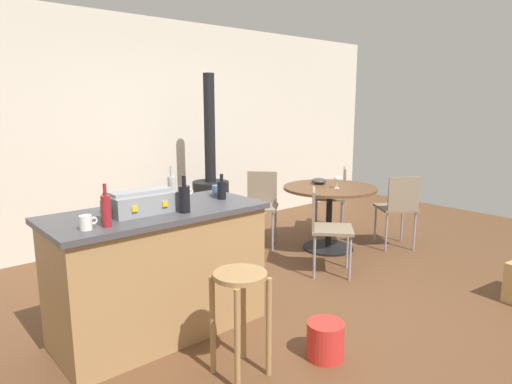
% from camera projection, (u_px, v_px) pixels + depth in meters
% --- Properties ---
extents(ground_plane, '(8.80, 8.80, 0.00)m').
position_uv_depth(ground_plane, '(302.00, 298.00, 3.93)').
color(ground_plane, brown).
extents(back_wall, '(8.00, 0.10, 2.70)m').
position_uv_depth(back_wall, '(155.00, 131.00, 5.58)').
color(back_wall, beige).
rests_on(back_wall, ground_plane).
extents(kitchen_island, '(1.55, 0.72, 0.94)m').
position_uv_depth(kitchen_island, '(159.00, 271.00, 3.27)').
color(kitchen_island, '#A37A4C').
rests_on(kitchen_island, ground_plane).
extents(wooden_stool, '(0.33, 0.33, 0.67)m').
position_uv_depth(wooden_stool, '(240.00, 301.00, 2.73)').
color(wooden_stool, '#A37A4C').
rests_on(wooden_stool, ground_plane).
extents(dining_table, '(1.07, 1.07, 0.74)m').
position_uv_depth(dining_table, '(329.00, 201.00, 5.15)').
color(dining_table, black).
rests_on(dining_table, ground_plane).
extents(folding_chair_near, '(0.56, 0.56, 0.85)m').
position_uv_depth(folding_chair_near, '(335.00, 194.00, 5.94)').
color(folding_chair_near, '#7F705B').
rests_on(folding_chair_near, ground_plane).
extents(folding_chair_far, '(0.56, 0.56, 0.88)m').
position_uv_depth(folding_chair_far, '(261.00, 202.00, 5.34)').
color(folding_chair_far, '#7F705B').
rests_on(folding_chair_far, ground_plane).
extents(folding_chair_left, '(0.57, 0.57, 0.86)m').
position_uv_depth(folding_chair_left, '(325.00, 224.00, 4.42)').
color(folding_chair_left, '#7F705B').
rests_on(folding_chair_left, ground_plane).
extents(folding_chair_right, '(0.56, 0.56, 0.87)m').
position_uv_depth(folding_chair_right, '(398.00, 205.00, 5.18)').
color(folding_chair_right, '#7F705B').
rests_on(folding_chair_right, ground_plane).
extents(wood_stove, '(0.44, 0.45, 2.03)m').
position_uv_depth(wood_stove, '(211.00, 201.00, 5.43)').
color(wood_stove, black).
rests_on(wood_stove, ground_plane).
extents(toolbox, '(0.45, 0.27, 0.16)m').
position_uv_depth(toolbox, '(141.00, 202.00, 3.08)').
color(toolbox, gray).
rests_on(toolbox, kitchen_island).
extents(bottle_0, '(0.08, 0.08, 0.26)m').
position_uv_depth(bottle_0, '(184.00, 198.00, 3.08)').
color(bottle_0, black).
rests_on(bottle_0, kitchen_island).
extents(bottle_1, '(0.06, 0.06, 0.27)m').
position_uv_depth(bottle_1, '(106.00, 210.00, 2.72)').
color(bottle_1, maroon).
rests_on(bottle_1, kitchen_island).
extents(bottle_2, '(0.06, 0.06, 0.18)m').
position_uv_depth(bottle_2, '(105.00, 210.00, 2.87)').
color(bottle_2, '#194C23').
rests_on(bottle_2, kitchen_island).
extents(bottle_3, '(0.07, 0.07, 0.20)m').
position_uv_depth(bottle_3, '(222.00, 189.00, 3.52)').
color(bottle_3, black).
rests_on(bottle_3, kitchen_island).
extents(bottle_4, '(0.06, 0.06, 0.28)m').
position_uv_depth(bottle_4, '(172.00, 189.00, 3.37)').
color(bottle_4, '#B7B2AD').
rests_on(bottle_4, kitchen_island).
extents(cup_0, '(0.11, 0.07, 0.09)m').
position_uv_depth(cup_0, '(86.00, 223.00, 2.66)').
color(cup_0, white).
rests_on(cup_0, kitchen_island).
extents(cup_1, '(0.12, 0.08, 0.11)m').
position_uv_depth(cup_1, '(185.00, 193.00, 3.51)').
color(cup_1, white).
rests_on(cup_1, kitchen_island).
extents(cup_2, '(0.12, 0.08, 0.09)m').
position_uv_depth(cup_2, '(217.00, 190.00, 3.67)').
color(cup_2, '#4C7099').
rests_on(cup_2, kitchen_island).
extents(wine_glass, '(0.07, 0.07, 0.14)m').
position_uv_depth(wine_glass, '(337.00, 179.00, 5.01)').
color(wine_glass, silver).
rests_on(wine_glass, dining_table).
extents(serving_bowl, '(0.18, 0.18, 0.07)m').
position_uv_depth(serving_bowl, '(319.00, 181.00, 5.31)').
color(serving_bowl, '#383838').
rests_on(serving_bowl, dining_table).
extents(plastic_bucket, '(0.25, 0.25, 0.25)m').
position_uv_depth(plastic_bucket, '(325.00, 340.00, 2.98)').
color(plastic_bucket, red).
rests_on(plastic_bucket, ground_plane).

